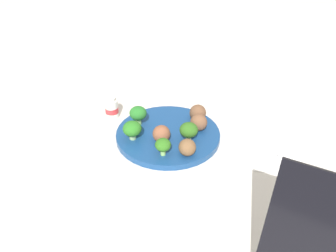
# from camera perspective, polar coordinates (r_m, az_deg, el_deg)

# --- Properties ---
(ground_plane) EXTENTS (4.00, 4.00, 0.00)m
(ground_plane) POSITION_cam_1_polar(r_m,az_deg,el_deg) (0.94, 0.00, -1.83)
(ground_plane) COLOR silver
(plate) EXTENTS (0.28, 0.28, 0.02)m
(plate) POSITION_cam_1_polar(r_m,az_deg,el_deg) (0.94, 0.00, -1.43)
(plate) COLOR navy
(plate) RESTS_ON ground_plane
(broccoli_floret_back_left) EXTENTS (0.05, 0.05, 0.05)m
(broccoli_floret_back_left) POSITION_cam_1_polar(r_m,az_deg,el_deg) (0.90, -5.91, -0.48)
(broccoli_floret_back_left) COLOR #8DB87C
(broccoli_floret_back_left) RESTS_ON plate
(broccoli_floret_mid_right) EXTENTS (0.04, 0.04, 0.05)m
(broccoli_floret_mid_right) POSITION_cam_1_polar(r_m,az_deg,el_deg) (0.84, -0.84, -3.18)
(broccoli_floret_mid_right) COLOR #90CD6C
(broccoli_floret_mid_right) RESTS_ON plate
(broccoli_floret_near_rim) EXTENTS (0.05, 0.05, 0.05)m
(broccoli_floret_near_rim) POSITION_cam_1_polar(r_m,az_deg,el_deg) (0.88, 3.43, -0.69)
(broccoli_floret_near_rim) COLOR #8FC183
(broccoli_floret_near_rim) RESTS_ON plate
(broccoli_floret_front_left) EXTENTS (0.05, 0.05, 0.06)m
(broccoli_floret_front_left) POSITION_cam_1_polar(r_m,az_deg,el_deg) (0.95, -4.95, 2.05)
(broccoli_floret_front_left) COLOR #91CF69
(broccoli_floret_front_left) RESTS_ON plate
(meatball_back_left) EXTENTS (0.05, 0.05, 0.05)m
(meatball_back_left) POSITION_cam_1_polar(r_m,az_deg,el_deg) (0.97, 4.93, 2.18)
(meatball_back_left) COLOR brown
(meatball_back_left) RESTS_ON plate
(meatball_far_rim) EXTENTS (0.05, 0.05, 0.05)m
(meatball_far_rim) POSITION_cam_1_polar(r_m,az_deg,el_deg) (0.93, 5.07, 0.60)
(meatball_far_rim) COLOR brown
(meatball_far_rim) RESTS_ON plate
(meatball_mid_right) EXTENTS (0.05, 0.05, 0.05)m
(meatball_mid_right) POSITION_cam_1_polar(r_m,az_deg,el_deg) (0.89, -1.09, -1.31)
(meatball_mid_right) COLOR brown
(meatball_mid_right) RESTS_ON plate
(meatball_front_right) EXTENTS (0.04, 0.04, 0.04)m
(meatball_front_right) POSITION_cam_1_polar(r_m,az_deg,el_deg) (0.84, 3.19, -3.52)
(meatball_front_right) COLOR brown
(meatball_front_right) RESTS_ON plate
(napkin) EXTENTS (0.17, 0.12, 0.01)m
(napkin) POSITION_cam_1_polar(r_m,az_deg,el_deg) (0.90, 15.71, -4.90)
(napkin) COLOR white
(napkin) RESTS_ON ground_plane
(fork) EXTENTS (0.12, 0.02, 0.01)m
(fork) POSITION_cam_1_polar(r_m,az_deg,el_deg) (0.91, 16.28, -4.05)
(fork) COLOR silver
(fork) RESTS_ON napkin
(knife) EXTENTS (0.15, 0.03, 0.01)m
(knife) POSITION_cam_1_polar(r_m,az_deg,el_deg) (0.88, 16.18, -5.44)
(knife) COLOR white
(knife) RESTS_ON napkin
(yogurt_bottle) EXTENTS (0.04, 0.04, 0.07)m
(yogurt_bottle) POSITION_cam_1_polar(r_m,az_deg,el_deg) (1.02, -9.24, 2.86)
(yogurt_bottle) COLOR white
(yogurt_bottle) RESTS_ON ground_plane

